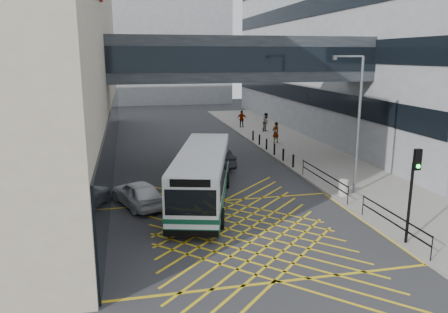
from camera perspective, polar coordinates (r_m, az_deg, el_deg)
ground at (r=19.89m, az=2.52°, el=-9.89°), size 120.00×120.00×0.00m
building_right at (r=50.69m, az=22.92°, el=14.63°), size 24.09×44.00×20.00m
building_far at (r=77.74m, az=-10.71°, el=13.78°), size 28.00×16.00×18.00m
skybridge at (r=30.68m, az=2.30°, el=12.59°), size 20.00×4.10×3.00m
pavement at (r=36.29m, az=10.18°, el=0.66°), size 6.00×54.00×0.16m
box_junction at (r=19.89m, az=2.52°, el=-9.88°), size 12.00×9.00×0.01m
bus at (r=23.21m, az=-2.81°, el=-2.42°), size 5.02×10.64×2.91m
car_white at (r=23.41m, az=-11.20°, el=-4.72°), size 3.38×4.78×1.41m
car_dark at (r=30.82m, az=-1.99°, el=0.02°), size 3.49×5.46×1.59m
car_silver at (r=32.29m, az=-4.00°, el=0.38°), size 3.02×4.71×1.36m
traffic_light at (r=19.08m, az=23.49°, el=-3.16°), size 0.29×0.47×4.03m
street_lamp at (r=24.97m, az=16.84°, el=5.00°), size 1.72×0.57×7.60m
litter_bin at (r=25.11m, az=15.31°, el=-3.95°), size 0.51×0.51×0.89m
kerb_railings at (r=23.36m, az=16.17°, el=-4.58°), size 0.05×12.54×1.00m
bollards at (r=35.22m, az=6.08°, el=1.30°), size 0.14×10.14×0.90m
pedestrian_a at (r=38.99m, az=6.76°, el=3.14°), size 0.87×0.75×1.85m
pedestrian_b at (r=44.87m, az=5.54°, el=4.48°), size 1.03×1.00×1.86m
pedestrian_c at (r=47.16m, az=2.34°, el=4.92°), size 1.18×0.79×1.82m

